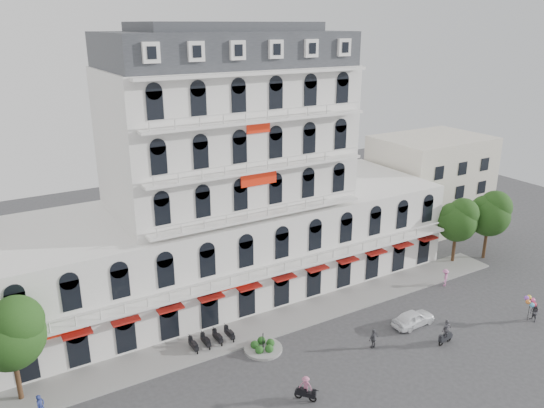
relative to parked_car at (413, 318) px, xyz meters
The scene contains 16 objects.
ground 10.77m from the parked_car, 166.56° to the right, with size 120.00×120.00×0.00m, color #38383A.
sidewalk 12.33m from the parked_car, 148.12° to the left, with size 53.00×4.00×0.16m, color gray.
main_building 20.85m from the parked_car, 124.00° to the left, with size 45.00×15.00×25.80m.
flank_building_east 26.76m from the parked_car, 41.84° to the left, with size 14.00×10.00×12.00m, color beige.
traffic_island 13.91m from the parked_car, 165.41° to the left, with size 3.20×3.20×1.60m.
parked_scooter_row 17.96m from the parked_car, 159.44° to the left, with size 4.40×1.80×1.10m, color black, non-canonical shape.
tree_west_inner 32.55m from the parked_car, 167.46° to the left, with size 4.76×4.76×8.25m.
tree_east_inner 16.16m from the parked_car, 28.82° to the left, with size 4.40×4.37×7.57m.
tree_east_outer 19.37m from the parked_car, 20.22° to the left, with size 4.65×4.65×8.05m.
parked_car is the anchor object (origin of this frame).
rider_northeast 3.52m from the parked_car, 85.42° to the right, with size 1.70×0.56×2.30m.
rider_center 14.28m from the parked_car, 166.29° to the right, with size 1.20×1.41×1.99m.
pedestrian_mid 5.42m from the parked_car, behind, with size 1.01×0.42×1.73m, color #505157.
pedestrian_right 9.20m from the parked_car, 25.21° to the left, with size 1.18×0.68×1.83m, color pink.
pedestrian_far 30.75m from the parked_car, behind, with size 0.67×0.44×1.85m, color navy.
balloon_vendor 11.00m from the parked_car, 26.72° to the right, with size 1.40×1.33×2.45m.
Camera 1 is at (-21.48, -26.79, 25.65)m, focal length 35.00 mm.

